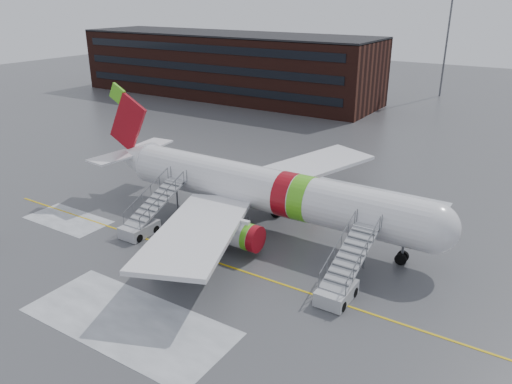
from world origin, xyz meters
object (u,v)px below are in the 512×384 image
Objects in this scene: uld_container at (165,262)px; airstair_aft at (145,220)px; airliner at (259,189)px; airstair_fwd at (341,281)px.

airstair_aft is at bearing 145.47° from uld_container.
airstair_aft is (-7.53, -6.54, -2.35)m from airliner.
airstair_aft is at bearing 180.00° from airstair_fwd.
airstair_fwd is 12.91m from uld_container.
airstair_fwd is at bearing 18.79° from uld_container.
airstair_fwd is 18.27m from airstair_aft.
airstair_fwd is 3.34× the size of uld_container.
airliner is 15.21× the size of uld_container.
uld_container is at bearing -97.90° from airliner.
airliner is 11.10m from uld_container.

